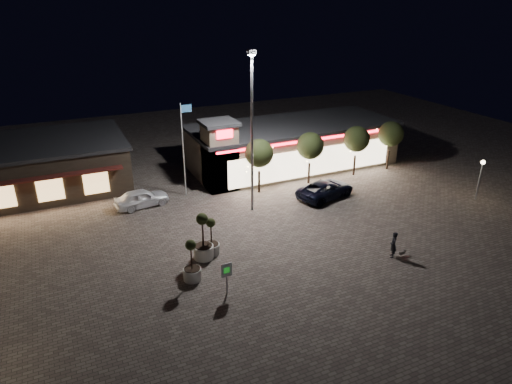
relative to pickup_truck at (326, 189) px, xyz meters
name	(u,v)px	position (x,y,z in m)	size (l,w,h in m)	color
ground	(275,264)	(-8.66, -7.64, -0.74)	(90.00, 90.00, 0.00)	#6B5F57
retail_building	(289,145)	(0.84, 8.18, 1.47)	(20.40, 8.40, 6.10)	gray
restaurant_building	(28,166)	(-22.66, 12.34, 1.42)	(16.40, 11.00, 4.30)	#382D23
floodlight_pole	(252,124)	(-6.66, 0.36, 6.27)	(0.60, 0.40, 12.38)	gray
flagpole	(184,142)	(-10.57, 5.36, 4.00)	(0.95, 0.10, 8.00)	white
lamp_post_east	(481,172)	(11.34, -5.64, 1.71)	(0.36, 0.36, 3.48)	gray
string_tree_a	(259,153)	(-4.66, 3.36, 2.82)	(2.42, 2.42, 4.79)	#332319
string_tree_b	(310,146)	(0.34, 3.36, 2.82)	(2.42, 2.42, 4.79)	#332319
string_tree_c	(357,139)	(5.34, 3.36, 2.82)	(2.42, 2.42, 4.79)	#332319
string_tree_d	(391,134)	(9.34, 3.36, 2.82)	(2.42, 2.42, 4.79)	#332319
pickup_truck	(326,189)	(0.00, 0.00, 0.00)	(2.47, 5.35, 1.49)	black
white_sedan	(142,198)	(-14.56, 4.67, -0.01)	(1.74, 4.34, 1.48)	white
pedestrian	(393,245)	(-1.26, -10.05, 0.15)	(0.65, 0.43, 1.79)	black
dog	(403,252)	(-0.55, -10.25, -0.45)	(0.55, 0.23, 0.29)	#59514C
planter_left	(203,244)	(-12.55, -5.00, 0.25)	(1.31, 1.31, 3.22)	white
planter_mid	(192,268)	(-13.97, -7.09, 0.09)	(1.10, 1.10, 2.71)	white
planter_right	(212,243)	(-11.89, -4.71, 0.06)	(1.06, 1.06, 2.60)	white
valet_sign	(227,273)	(-12.57, -9.24, 0.64)	(0.65, 0.10, 1.98)	gray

